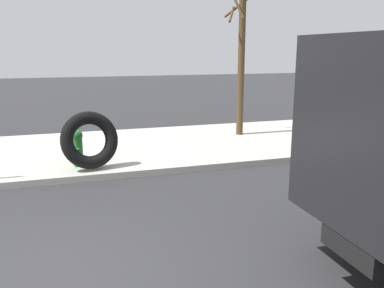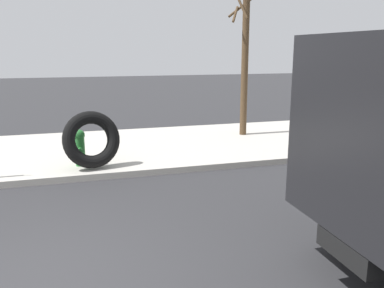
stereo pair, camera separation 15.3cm
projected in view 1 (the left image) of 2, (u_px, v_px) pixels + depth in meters
name	position (u px, v px, depth m)	size (l,w,h in m)	color
ground_plane	(41.00, 287.00, 4.97)	(80.00, 80.00, 0.00)	#2D2D30
sidewalk_curb	(51.00, 154.00, 10.99)	(36.00, 5.00, 0.15)	#BCB7AD
fire_hydrant	(78.00, 147.00, 9.48)	(0.26, 0.59, 0.86)	#2D8438
loose_tire	(90.00, 140.00, 9.23)	(1.31, 1.31, 0.29)	black
bare_tree	(241.00, 51.00, 12.61)	(1.06, 1.00, 5.37)	#4C3823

